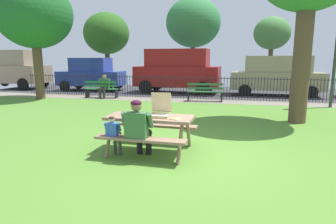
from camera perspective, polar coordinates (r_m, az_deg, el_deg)
ground at (r=8.04m, az=7.40°, el=-3.64°), size 28.00×12.44×0.02m
cobblestone_walkway at (r=13.44m, az=9.93°, el=2.07°), size 28.00×1.40×0.01m
street_asphalt at (r=17.29m, az=10.75°, el=3.91°), size 28.00×6.37×0.01m
picnic_table_foreground at (r=6.03m, az=-3.60°, el=-2.44°), size 1.84×1.52×0.79m
pizza_box_open at (r=6.00m, az=-1.59°, el=0.29°), size 0.43×0.49×0.48m
pizza_slice_on_table at (r=5.69m, az=1.58°, el=-1.36°), size 0.23×0.29×0.02m
adult_at_table at (r=5.58m, az=-5.92°, el=-2.91°), size 0.61×0.60×1.19m
child_at_table at (r=5.79m, az=-10.72°, el=-4.01°), size 0.34×0.33×0.85m
iron_fence_streetside at (r=14.07m, az=10.18°, el=4.75°), size 21.09×0.03×1.10m
park_bench_left at (r=14.76m, az=-13.03°, el=4.35°), size 1.63×0.61×0.85m
park_bench_center at (r=13.30m, az=7.35°, el=3.87°), size 1.63×0.60×0.85m
person_on_park_bench at (r=14.69m, az=-12.56°, el=5.29°), size 0.62×0.61×1.19m
tree_midground_left at (r=15.46m, az=-25.02°, el=17.10°), size 3.52×3.52×5.57m
parked_car_far_left at (r=21.56m, az=-28.58°, el=7.61°), size 4.72×2.11×2.46m
parked_car_left at (r=18.28m, az=-14.94°, el=7.29°), size 3.99×2.00×1.98m
parked_car_center at (r=16.42m, az=1.95°, el=8.33°), size 4.77×2.22×2.46m
parked_car_right at (r=16.23m, az=20.69°, el=6.90°), size 4.65×2.07×2.08m
far_tree_left at (r=23.79m, az=-12.10°, el=14.95°), size 3.55×3.55×5.47m
far_tree_midleft at (r=21.85m, az=5.02°, el=17.21°), size 3.95×3.95×6.28m
far_tree_center at (r=21.64m, az=19.91°, el=14.38°), size 2.46×2.46×4.76m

